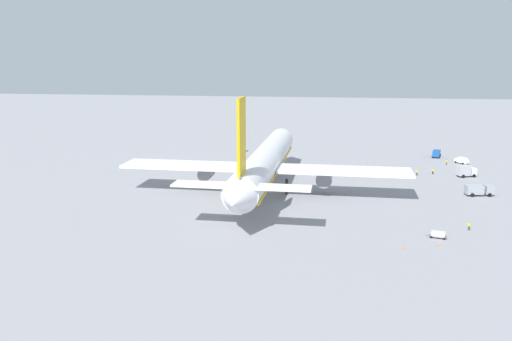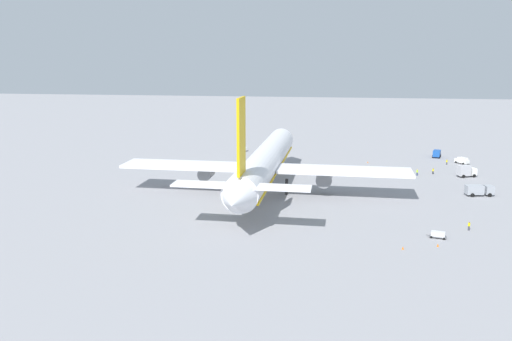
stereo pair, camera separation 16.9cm
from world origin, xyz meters
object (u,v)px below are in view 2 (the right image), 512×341
object	(u,v)px
service_truck_0	(437,153)
service_truck_1	(479,190)
baggage_cart_0	(438,234)
ground_worker_4	(417,172)
baggage_cart_1	(245,149)
ground_worker_0	(447,162)
traffic_cone_1	(438,245)
ground_worker_1	(433,171)
ground_worker_3	(409,172)
traffic_cone_0	(249,158)
ground_worker_2	(469,226)
traffic_cone_3	(368,162)
airliner	(265,163)
service_truck_2	(466,171)
traffic_cone_2	(403,248)
service_van	(462,160)

from	to	relation	value
service_truck_0	service_truck_1	world-z (taller)	service_truck_1
baggage_cart_0	ground_worker_4	world-z (taller)	ground_worker_4
baggage_cart_1	ground_worker_0	size ratio (longest dim) A/B	1.60
baggage_cart_0	traffic_cone_1	xyz separation A→B (m)	(-4.57, 0.81, -0.37)
ground_worker_1	ground_worker_3	xyz separation A→B (m)	(-1.74, 6.57, -0.02)
ground_worker_0	traffic_cone_1	size ratio (longest dim) A/B	2.98
ground_worker_3	traffic_cone_0	world-z (taller)	ground_worker_3
baggage_cart_0	ground_worker_2	bearing A→B (deg)	-51.40
baggage_cart_0	traffic_cone_1	world-z (taller)	baggage_cart_0
service_truck_0	baggage_cart_0	xyz separation A→B (m)	(-79.93, 13.87, -0.65)
traffic_cone_1	traffic_cone_3	world-z (taller)	same
baggage_cart_1	traffic_cone_0	bearing A→B (deg)	-164.09
service_truck_0	baggage_cart_1	world-z (taller)	service_truck_0
ground_worker_3	ground_worker_4	size ratio (longest dim) A/B	0.92
ground_worker_0	baggage_cart_1	bearing A→B (deg)	77.95
service_truck_1	ground_worker_3	bearing A→B (deg)	32.47
baggage_cart_1	ground_worker_3	xyz separation A→B (m)	(-29.29, -51.23, 0.05)
airliner	service_truck_2	bearing A→B (deg)	-65.52
airliner	traffic_cone_2	xyz separation A→B (m)	(-35.12, -28.25, -6.84)
airliner	traffic_cone_0	bearing A→B (deg)	14.70
airliner	ground_worker_3	bearing A→B (deg)	-56.94
baggage_cart_0	traffic_cone_3	xyz separation A→B (m)	(67.18, 8.63, -0.37)
service_truck_2	traffic_cone_1	bearing A→B (deg)	162.94
service_van	traffic_cone_2	size ratio (longest dim) A/B	8.23
baggage_cart_0	traffic_cone_2	size ratio (longest dim) A/B	6.45
service_truck_0	ground_worker_0	distance (m)	12.06
ground_worker_1	traffic_cone_3	xyz separation A→B (m)	(13.14, 16.97, -0.59)
ground_worker_3	traffic_cone_2	world-z (taller)	ground_worker_3
ground_worker_4	ground_worker_3	bearing A→B (deg)	68.08
baggage_cart_0	traffic_cone_0	bearing A→B (deg)	33.67
ground_worker_0	traffic_cone_1	distance (m)	74.11
baggage_cart_0	traffic_cone_1	distance (m)	4.65
ground_worker_4	traffic_cone_0	size ratio (longest dim) A/B	3.25
traffic_cone_2	traffic_cone_3	xyz separation A→B (m)	(74.04, 1.71, 0.00)
baggage_cart_1	ground_worker_4	size ratio (longest dim) A/B	1.47
traffic_cone_2	traffic_cone_3	world-z (taller)	same
ground_worker_3	traffic_cone_3	distance (m)	18.16
traffic_cone_1	ground_worker_4	bearing A→B (deg)	-4.60
baggage_cart_1	airliner	bearing A→B (deg)	-165.00
service_truck_1	traffic_cone_0	xyz separation A→B (m)	(37.01, 60.64, -1.15)
ground_worker_0	service_truck_2	bearing A→B (deg)	-173.63
ground_worker_0	airliner	bearing A→B (deg)	128.49
airliner	traffic_cone_0	distance (m)	42.43
ground_worker_0	traffic_cone_0	world-z (taller)	ground_worker_0
service_truck_1	baggage_cart_1	world-z (taller)	service_truck_1
ground_worker_4	traffic_cone_0	world-z (taller)	ground_worker_4
baggage_cart_1	baggage_cart_0	bearing A→B (deg)	-148.78
ground_worker_2	ground_worker_4	distance (m)	46.41
service_truck_1	traffic_cone_1	bearing A→B (deg)	156.69
service_truck_1	traffic_cone_3	size ratio (longest dim) A/B	12.02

